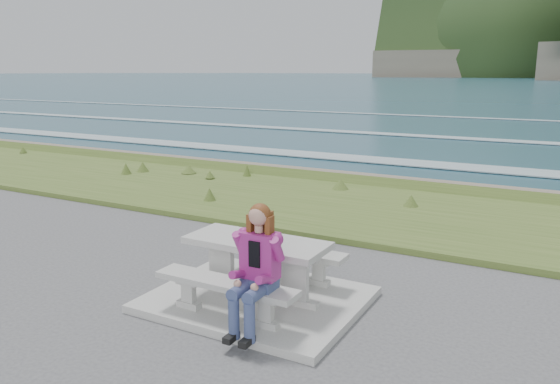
{
  "coord_description": "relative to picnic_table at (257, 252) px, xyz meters",
  "views": [
    {
      "loc": [
        3.38,
        -5.56,
        2.91
      ],
      "look_at": [
        -0.33,
        1.2,
        1.19
      ],
      "focal_mm": 35.0,
      "sensor_mm": 36.0,
      "label": 1
    }
  ],
  "objects": [
    {
      "name": "concrete_slab",
      "position": [
        -0.0,
        0.0,
        -0.63
      ],
      "size": [
        2.6,
        2.1,
        0.1
      ],
      "primitive_type": "cube",
      "color": "#989893",
      "rests_on": "ground"
    },
    {
      "name": "grass_verge",
      "position": [
        -0.0,
        5.0,
        -0.68
      ],
      "size": [
        160.0,
        4.5,
        0.22
      ],
      "primitive_type": "cube",
      "color": "#3F5720",
      "rests_on": "ground"
    },
    {
      "name": "picnic_table",
      "position": [
        0.0,
        0.0,
        0.0
      ],
      "size": [
        1.8,
        0.75,
        0.75
      ],
      "color": "#989893",
      "rests_on": "concrete_slab"
    },
    {
      "name": "seated_woman",
      "position": [
        0.46,
        -0.83,
        -0.06
      ],
      "size": [
        0.41,
        0.71,
        1.41
      ],
      "rotation": [
        0.0,
        0.0,
        0.02
      ],
      "color": "navy",
      "rests_on": "concrete_slab"
    },
    {
      "name": "bench_landward",
      "position": [
        0.0,
        -0.7,
        -0.23
      ],
      "size": [
        1.8,
        0.35,
        0.45
      ],
      "color": "#989893",
      "rests_on": "concrete_slab"
    },
    {
      "name": "ocean",
      "position": [
        -0.0,
        25.09,
        -2.42
      ],
      "size": [
        1600.0,
        1600.0,
        0.09
      ],
      "color": "#204A5D",
      "rests_on": "ground"
    },
    {
      "name": "bench_seaward",
      "position": [
        0.0,
        0.7,
        -0.23
      ],
      "size": [
        1.8,
        0.35,
        0.45
      ],
      "color": "#989893",
      "rests_on": "concrete_slab"
    },
    {
      "name": "shore_drop",
      "position": [
        -0.0,
        7.9,
        -0.68
      ],
      "size": [
        160.0,
        0.8,
        2.2
      ],
      "primitive_type": "cube",
      "color": "#685A4E",
      "rests_on": "ground"
    }
  ]
}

